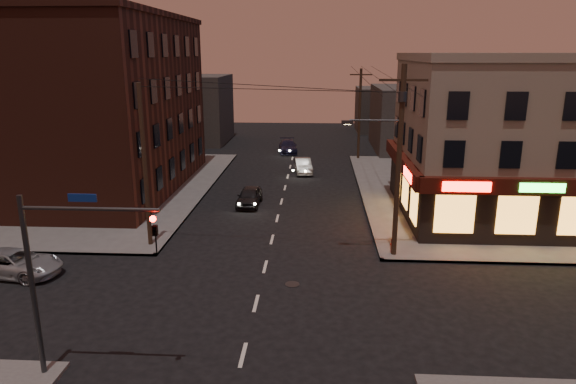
# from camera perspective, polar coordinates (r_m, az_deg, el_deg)

# --- Properties ---
(ground) EXTENTS (120.00, 120.00, 0.00)m
(ground) POSITION_cam_1_polar(r_m,az_deg,el_deg) (23.13, -3.58, -12.25)
(ground) COLOR black
(ground) RESTS_ON ground
(sidewalk_ne) EXTENTS (24.00, 28.00, 0.15)m
(sidewalk_ne) POSITION_cam_1_polar(r_m,az_deg,el_deg) (43.57, 23.91, -0.16)
(sidewalk_ne) COLOR #514F4C
(sidewalk_ne) RESTS_ON ground
(sidewalk_nw) EXTENTS (24.00, 28.00, 0.15)m
(sidewalk_nw) POSITION_cam_1_polar(r_m,az_deg,el_deg) (45.67, -23.59, 0.53)
(sidewalk_nw) COLOR #514F4C
(sidewalk_nw) RESTS_ON ground
(pizza_building) EXTENTS (15.85, 12.85, 10.50)m
(pizza_building) POSITION_cam_1_polar(r_m,az_deg,el_deg) (36.71, 24.71, 5.52)
(pizza_building) COLOR gray
(pizza_building) RESTS_ON sidewalk_ne
(brick_apartment) EXTENTS (12.00, 20.00, 13.00)m
(brick_apartment) POSITION_cam_1_polar(r_m,az_deg,el_deg) (43.10, -20.32, 8.96)
(brick_apartment) COLOR #482017
(brick_apartment) RESTS_ON sidewalk_nw
(bg_building_ne_a) EXTENTS (10.00, 12.00, 7.00)m
(bg_building_ne_a) POSITION_cam_1_polar(r_m,az_deg,el_deg) (59.89, 14.42, 7.90)
(bg_building_ne_a) COLOR #3F3D3A
(bg_building_ne_a) RESTS_ON ground
(bg_building_nw) EXTENTS (9.00, 10.00, 8.00)m
(bg_building_nw) POSITION_cam_1_polar(r_m,az_deg,el_deg) (64.63, -10.79, 9.06)
(bg_building_nw) COLOR #3F3D3A
(bg_building_nw) RESTS_ON ground
(bg_building_ne_b) EXTENTS (8.00, 8.00, 6.00)m
(bg_building_ne_b) POSITION_cam_1_polar(r_m,az_deg,el_deg) (73.37, 10.81, 8.98)
(bg_building_ne_b) COLOR #3F3D3A
(bg_building_ne_b) RESTS_ON ground
(utility_pole_main) EXTENTS (4.20, 0.44, 10.00)m
(utility_pole_main) POSITION_cam_1_polar(r_m,az_deg,el_deg) (26.93, 12.04, 4.41)
(utility_pole_main) COLOR #382619
(utility_pole_main) RESTS_ON sidewalk_ne
(utility_pole_far) EXTENTS (0.26, 0.26, 9.00)m
(utility_pole_far) POSITION_cam_1_polar(r_m,az_deg,el_deg) (52.87, 7.96, 8.56)
(utility_pole_far) COLOR #382619
(utility_pole_far) RESTS_ON sidewalk_ne
(utility_pole_west) EXTENTS (0.24, 0.24, 9.00)m
(utility_pole_west) POSITION_cam_1_polar(r_m,az_deg,el_deg) (29.09, -15.62, 2.74)
(utility_pole_west) COLOR #382619
(utility_pole_west) RESTS_ON sidewalk_nw
(traffic_signal) EXTENTS (4.49, 0.32, 6.47)m
(traffic_signal) POSITION_cam_1_polar(r_m,az_deg,el_deg) (18.08, -24.00, -7.25)
(traffic_signal) COLOR #333538
(traffic_signal) RESTS_ON ground
(suv_cross) EXTENTS (4.87, 2.72, 1.29)m
(suv_cross) POSITION_cam_1_polar(r_m,az_deg,el_deg) (28.85, -28.11, -6.98)
(suv_cross) COLOR #9FA4A8
(suv_cross) RESTS_ON ground
(sedan_near) EXTENTS (1.70, 3.90, 1.31)m
(sedan_near) POSITION_cam_1_polar(r_m,az_deg,el_deg) (37.02, -4.32, -0.49)
(sedan_near) COLOR black
(sedan_near) RESTS_ON ground
(sedan_mid) EXTENTS (1.94, 4.20, 1.33)m
(sedan_mid) POSITION_cam_1_polar(r_m,az_deg,el_deg) (46.95, 1.68, 2.94)
(sedan_mid) COLOR slate
(sedan_mid) RESTS_ON ground
(sedan_far) EXTENTS (2.37, 4.86, 1.36)m
(sedan_far) POSITION_cam_1_polar(r_m,az_deg,el_deg) (56.59, -0.01, 5.08)
(sedan_far) COLOR #181931
(sedan_far) RESTS_ON ground
(fire_hydrant) EXTENTS (0.37, 0.37, 0.83)m
(fire_hydrant) POSITION_cam_1_polar(r_m,az_deg,el_deg) (28.53, 11.62, -5.74)
(fire_hydrant) COLOR #9A1D0E
(fire_hydrant) RESTS_ON sidewalk_ne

